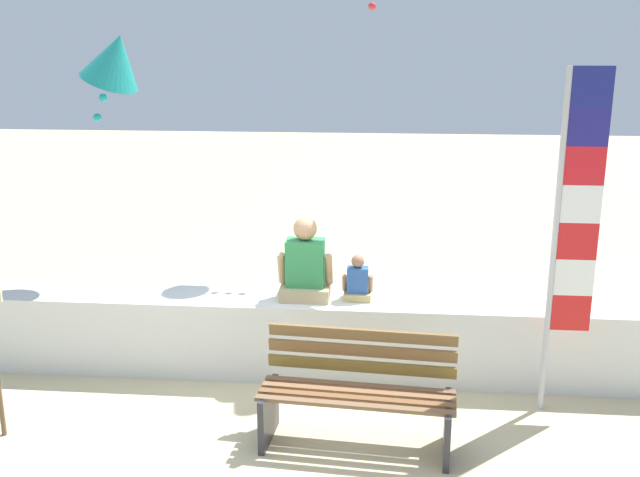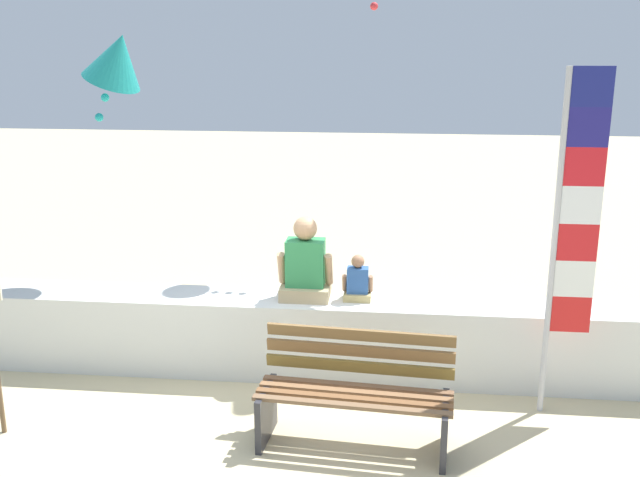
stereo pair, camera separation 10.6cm
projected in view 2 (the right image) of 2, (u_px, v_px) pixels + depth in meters
ground_plane at (296, 421)px, 6.23m from camera, size 40.00×40.00×0.00m
seawall_ledge at (309, 336)px, 7.05m from camera, size 6.99×0.57×0.76m
park_bench at (355, 395)px, 5.81m from camera, size 1.58×0.73×0.88m
person_adult at (305, 267)px, 6.91m from camera, size 0.52×0.38×0.79m
person_child at (358, 282)px, 6.89m from camera, size 0.29×0.21×0.44m
flag_banner at (570, 223)px, 5.96m from camera, size 0.37×0.05×2.95m
kite_teal at (117, 59)px, 7.10m from camera, size 0.88×0.80×0.91m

